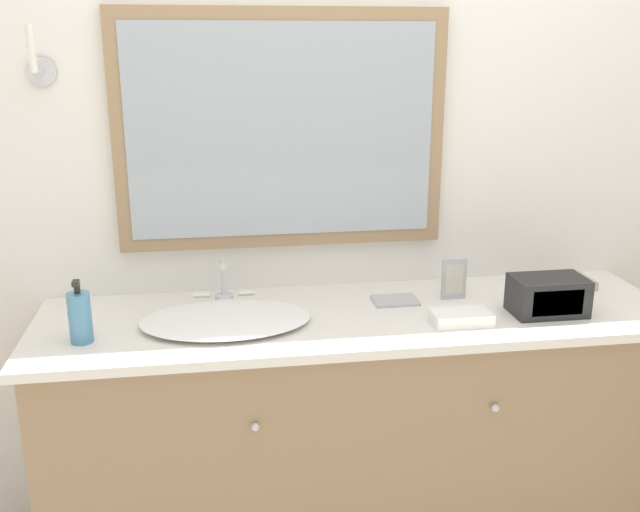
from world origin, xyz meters
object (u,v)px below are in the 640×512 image
(sink_basin, at_px, (226,318))
(appliance_box, at_px, (548,296))
(picture_frame, at_px, (454,279))
(soap_bottle, at_px, (80,317))

(sink_basin, distance_m, appliance_box, 1.04)
(picture_frame, bearing_deg, appliance_box, -35.24)
(sink_basin, xyz_separation_m, soap_bottle, (-0.42, -0.08, 0.06))
(sink_basin, xyz_separation_m, appliance_box, (1.03, -0.07, 0.04))
(appliance_box, bearing_deg, soap_bottle, -179.75)
(soap_bottle, xyz_separation_m, appliance_box, (1.45, 0.01, -0.02))
(appliance_box, bearing_deg, sink_basin, 176.03)
(soap_bottle, bearing_deg, appliance_box, 0.25)
(appliance_box, bearing_deg, picture_frame, 144.76)
(sink_basin, distance_m, picture_frame, 0.79)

